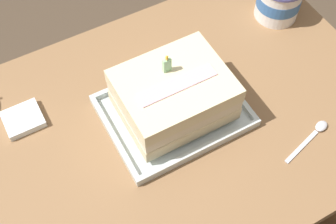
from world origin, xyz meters
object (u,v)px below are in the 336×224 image
birthday_cake (174,95)px  napkin_pile (23,119)px  serving_spoon_near_tray (316,131)px  foil_tray (173,112)px

birthday_cake → napkin_pile: size_ratio=2.75×
napkin_pile → serving_spoon_near_tray: bearing=-31.4°
foil_tray → napkin_pile: 0.36m
foil_tray → serving_spoon_near_tray: foil_tray is taller
foil_tray → birthday_cake: size_ratio=1.32×
birthday_cake → serving_spoon_near_tray: size_ratio=1.63×
birthday_cake → napkin_pile: 0.37m
serving_spoon_near_tray → napkin_pile: (-0.60, 0.36, 0.00)m
foil_tray → birthday_cake: (0.00, -0.00, 0.07)m
foil_tray → birthday_cake: birthday_cake is taller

